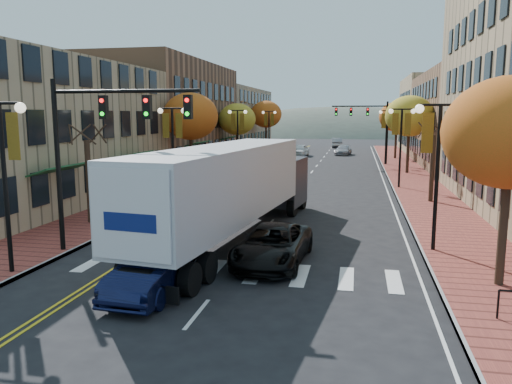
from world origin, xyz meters
The scene contains 31 objects.
ground centered at (0.00, 0.00, 0.00)m, with size 200.00×200.00×0.00m, color black.
sidewalk_left centered at (-9.00, 32.50, 0.07)m, with size 4.00×85.00×0.15m, color brown.
sidewalk_right centered at (9.00, 32.50, 0.07)m, with size 4.00×85.00×0.15m, color brown.
building_left_near centered at (-17.00, 13.00, 4.50)m, with size 12.00×22.00×9.00m, color #9E8966.
building_left_mid centered at (-17.00, 36.00, 5.50)m, with size 12.00×24.00×11.00m, color brown.
building_left_far centered at (-17.00, 61.00, 4.75)m, with size 12.00×26.00×9.50m, color #9E8966.
building_right_mid centered at (18.50, 42.00, 5.00)m, with size 15.00×24.00×10.00m, color brown.
building_right_far centered at (18.50, 64.00, 5.50)m, with size 15.00×20.00×11.00m, color #9E8966.
tree_left_a centered at (-9.00, 8.00, 2.25)m, with size 0.28×0.28×4.20m.
tree_left_b centered at (-9.00, 24.00, 5.45)m, with size 4.48×4.48×7.21m.
tree_left_c centered at (-9.00, 40.00, 5.05)m, with size 4.16×4.16×6.69m.
tree_left_d centered at (-9.00, 58.00, 5.60)m, with size 4.61×4.61×7.42m.
tree_right_a centered at (9.00, 2.00, 5.05)m, with size 4.16×4.16×6.69m.
tree_right_b centered at (9.00, 18.00, 2.25)m, with size 0.28×0.28×4.20m.
tree_right_c centered at (9.00, 34.00, 5.45)m, with size 4.48×4.48×7.21m.
tree_right_d centered at (9.00, 50.00, 5.29)m, with size 4.35×4.35×7.00m.
lamp_left_a centered at (-7.50, 0.00, 4.29)m, with size 1.96×0.36×6.05m.
lamp_left_b centered at (-7.50, 16.00, 4.29)m, with size 1.96×0.36×6.05m.
lamp_left_c centered at (-7.50, 34.00, 4.29)m, with size 1.96×0.36×6.05m.
lamp_left_d centered at (-7.50, 52.00, 4.29)m, with size 1.96×0.36×6.05m.
lamp_right_a centered at (7.50, 6.00, 4.29)m, with size 1.96×0.36×6.05m.
lamp_right_b centered at (7.50, 24.00, 4.29)m, with size 1.96×0.36×6.05m.
lamp_right_c centered at (7.50, 42.00, 4.29)m, with size 1.96×0.36×6.05m.
traffic_mast_near centered at (-5.48, 3.00, 4.92)m, with size 6.10×0.35×7.00m.
traffic_mast_far centered at (5.48, 42.00, 4.92)m, with size 6.10×0.34×7.00m.
semi_truck centered at (-0.96, 6.41, 2.51)m, with size 4.78×17.41×4.30m.
navy_sedan centered at (-1.79, -0.59, 0.78)m, with size 1.64×4.71×1.55m, color black.
black_suv centered at (1.29, 3.23, 0.73)m, with size 2.42×5.24×1.46m, color black.
car_far_white centered at (-3.30, 51.98, 0.82)m, with size 1.94×4.83×1.65m, color white.
car_far_silver centered at (2.39, 55.59, 0.67)m, with size 1.88×4.62×1.34m, color #9F9EA6.
car_far_oncoming centered at (0.84, 71.28, 0.81)m, with size 1.71×4.92×1.62m, color #95969C.
Camera 1 is at (4.34, -14.90, 5.64)m, focal length 35.00 mm.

